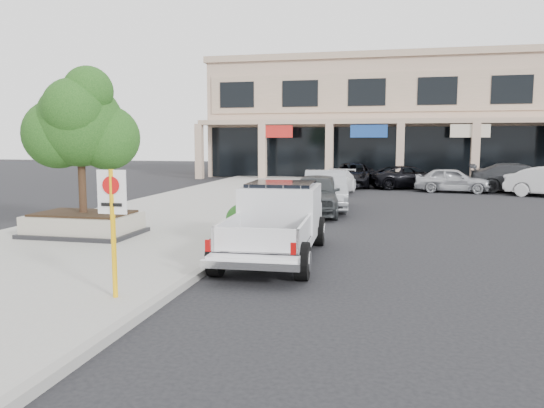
{
  "coord_description": "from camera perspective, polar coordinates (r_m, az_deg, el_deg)",
  "views": [
    {
      "loc": [
        2.48,
        -11.52,
        2.95
      ],
      "look_at": [
        -0.47,
        1.5,
        1.34
      ],
      "focal_mm": 35.0,
      "sensor_mm": 36.0,
      "label": 1
    }
  ],
  "objects": [
    {
      "name": "sidewalk",
      "position": [
        19.47,
        -11.58,
        -1.77
      ],
      "size": [
        8.0,
        52.0,
        0.15
      ],
      "primitive_type": "cube",
      "color": "gray",
      "rests_on": "ground"
    },
    {
      "name": "pickup_truck",
      "position": [
        13.22,
        0.26,
        -1.95
      ],
      "size": [
        2.43,
        5.96,
        1.85
      ],
      "primitive_type": null,
      "rotation": [
        0.0,
        0.0,
        0.04
      ],
      "color": "silver",
      "rests_on": "ground"
    },
    {
      "name": "curb_car_a",
      "position": [
        21.3,
        4.77,
        1.09
      ],
      "size": [
        2.2,
        4.9,
        1.64
      ],
      "primitive_type": "imported",
      "rotation": [
        0.0,
        0.0,
        0.06
      ],
      "color": "#2D3032",
      "rests_on": "ground"
    },
    {
      "name": "curb_car_b",
      "position": [
        22.77,
        5.77,
        1.49
      ],
      "size": [
        2.39,
        5.23,
        1.66
      ],
      "primitive_type": "imported",
      "rotation": [
        0.0,
        0.0,
        0.13
      ],
      "color": "#9B9DA2",
      "rests_on": "ground"
    },
    {
      "name": "ground",
      "position": [
        12.15,
        0.62,
        -7.19
      ],
      "size": [
        120.0,
        120.0,
        0.0
      ],
      "primitive_type": "plane",
      "color": "black",
      "rests_on": "ground"
    },
    {
      "name": "curb_car_d",
      "position": [
        34.41,
        8.61,
        3.12
      ],
      "size": [
        2.7,
        5.48,
        1.49
      ],
      "primitive_type": "imported",
      "rotation": [
        0.0,
        0.0,
        -0.04
      ],
      "color": "black",
      "rests_on": "ground"
    },
    {
      "name": "strip_mall",
      "position": [
        45.82,
        19.93,
        8.71
      ],
      "size": [
        40.55,
        12.43,
        9.5
      ],
      "color": "tan",
      "rests_on": "ground"
    },
    {
      "name": "no_parking_sign",
      "position": [
        9.76,
        -16.77,
        -1.2
      ],
      "size": [
        0.55,
        0.09,
        2.3
      ],
      "color": "#FFB90D",
      "rests_on": "sidewalk"
    },
    {
      "name": "lot_car_d",
      "position": [
        33.77,
        14.55,
        2.82
      ],
      "size": [
        5.52,
        4.06,
        1.39
      ],
      "primitive_type": "imported",
      "rotation": [
        0.0,
        0.0,
        1.96
      ],
      "color": "black",
      "rests_on": "ground"
    },
    {
      "name": "planter_tree",
      "position": [
        16.62,
        -19.3,
        8.08
      ],
      "size": [
        2.9,
        2.55,
        4.0
      ],
      "color": "black",
      "rests_on": "planter"
    },
    {
      "name": "lot_car_c",
      "position": [
        33.24,
        25.23,
        2.53
      ],
      "size": [
        5.82,
        2.85,
        1.63
      ],
      "primitive_type": "imported",
      "rotation": [
        0.0,
        0.0,
        1.47
      ],
      "color": "#2B2D30",
      "rests_on": "ground"
    },
    {
      "name": "planter",
      "position": [
        16.73,
        -19.57,
        -2.04
      ],
      "size": [
        3.2,
        2.2,
        0.68
      ],
      "color": "black",
      "rests_on": "sidewalk"
    },
    {
      "name": "hedge",
      "position": [
        15.86,
        -3.03,
        -1.61
      ],
      "size": [
        1.1,
        0.99,
        0.93
      ],
      "primitive_type": "ellipsoid",
      "color": "#1B4A15",
      "rests_on": "sidewalk"
    },
    {
      "name": "curb_car_c",
      "position": [
        29.5,
        6.72,
        2.38
      ],
      "size": [
        2.34,
        4.76,
        1.33
      ],
      "primitive_type": "imported",
      "rotation": [
        0.0,
        0.0,
        -0.11
      ],
      "color": "white",
      "rests_on": "ground"
    },
    {
      "name": "lot_car_a",
      "position": [
        31.91,
        18.82,
        2.47
      ],
      "size": [
        4.31,
        2.12,
        1.42
      ],
      "primitive_type": "imported",
      "rotation": [
        0.0,
        0.0,
        1.46
      ],
      "color": "#ABADB3",
      "rests_on": "ground"
    },
    {
      "name": "lot_car_e",
      "position": [
        39.15,
        24.6,
        3.06
      ],
      "size": [
        4.67,
        2.14,
        1.55
      ],
      "primitive_type": "imported",
      "rotation": [
        0.0,
        0.0,
        1.5
      ],
      "color": "#A7A9AF",
      "rests_on": "ground"
    },
    {
      "name": "curb",
      "position": [
        18.21,
        -0.17,
        -2.22
      ],
      "size": [
        0.2,
        52.0,
        0.15
      ],
      "primitive_type": "cube",
      "color": "gray",
      "rests_on": "ground"
    }
  ]
}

